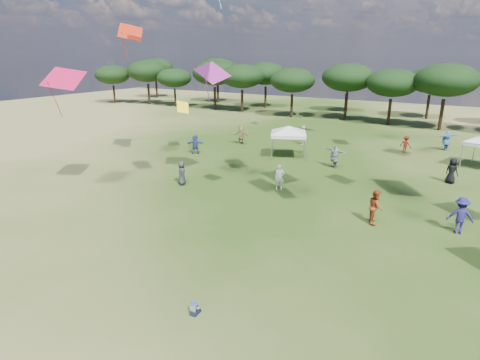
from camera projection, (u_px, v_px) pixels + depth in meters
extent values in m
plane|color=#2F4A16|center=(161.00, 350.00, 12.13)|extent=(140.00, 140.00, 0.00)
cylinder|color=black|center=(114.00, 94.00, 70.90)|extent=(0.35, 0.35, 3.09)
ellipsoid|color=black|center=(112.00, 75.00, 69.87)|extent=(6.01, 6.01, 3.24)
cylinder|color=black|center=(149.00, 94.00, 69.45)|extent=(0.40, 0.40, 3.51)
ellipsoid|color=black|center=(147.00, 71.00, 68.28)|extent=(6.82, 6.82, 3.68)
cylinder|color=black|center=(175.00, 98.00, 66.66)|extent=(0.33, 0.33, 2.92)
ellipsoid|color=black|center=(174.00, 78.00, 65.69)|extent=(5.67, 5.67, 3.06)
cylinder|color=black|center=(215.00, 98.00, 62.86)|extent=(0.40, 0.40, 3.49)
ellipsoid|color=black|center=(214.00, 73.00, 61.69)|extent=(6.79, 6.79, 3.66)
cylinder|color=black|center=(242.00, 101.00, 60.13)|extent=(0.38, 0.38, 3.32)
ellipsoid|color=black|center=(242.00, 76.00, 59.02)|extent=(6.44, 6.44, 3.47)
cylinder|color=black|center=(292.00, 106.00, 55.44)|extent=(0.36, 0.36, 3.14)
ellipsoid|color=black|center=(293.00, 80.00, 54.39)|extent=(6.11, 6.11, 3.29)
cylinder|color=black|center=(346.00, 107.00, 53.13)|extent=(0.40, 0.40, 3.46)
ellipsoid|color=black|center=(348.00, 77.00, 51.97)|extent=(6.73, 6.73, 3.63)
cylinder|color=black|center=(389.00, 112.00, 49.35)|extent=(0.37, 0.37, 3.21)
ellipsoid|color=black|center=(393.00, 83.00, 48.28)|extent=(6.24, 6.24, 3.36)
cylinder|color=black|center=(441.00, 115.00, 46.06)|extent=(0.41, 0.41, 3.56)
ellipsoid|color=black|center=(447.00, 80.00, 44.87)|extent=(6.91, 6.91, 3.73)
cylinder|color=black|center=(157.00, 89.00, 79.55)|extent=(0.41, 0.41, 3.56)
ellipsoid|color=black|center=(155.00, 68.00, 78.36)|extent=(6.92, 6.92, 3.73)
cylinder|color=black|center=(218.00, 92.00, 72.06)|extent=(0.41, 0.41, 3.62)
ellipsoid|color=black|center=(217.00, 69.00, 70.85)|extent=(7.03, 7.03, 3.79)
cylinder|color=black|center=(265.00, 97.00, 65.22)|extent=(0.39, 0.39, 3.37)
ellipsoid|color=black|center=(266.00, 74.00, 64.09)|extent=(6.54, 6.54, 3.53)
cylinder|color=black|center=(347.00, 102.00, 60.35)|extent=(0.36, 0.36, 3.11)
ellipsoid|color=black|center=(348.00, 78.00, 59.31)|extent=(6.05, 6.05, 3.26)
cylinder|color=black|center=(428.00, 107.00, 54.12)|extent=(0.37, 0.37, 3.20)
ellipsoid|color=black|center=(431.00, 80.00, 53.05)|extent=(6.21, 6.21, 3.35)
cylinder|color=gray|center=(272.00, 149.00, 33.06)|extent=(0.06, 0.06, 2.05)
cylinder|color=gray|center=(305.00, 150.00, 32.77)|extent=(0.06, 0.06, 2.05)
cylinder|color=gray|center=(273.00, 142.00, 35.63)|extent=(0.06, 0.06, 2.05)
cylinder|color=gray|center=(304.00, 143.00, 35.33)|extent=(0.06, 0.06, 2.05)
cube|color=silver|center=(289.00, 134.00, 33.90)|extent=(3.80, 3.80, 0.25)
pyramid|color=silver|center=(289.00, 126.00, 33.68)|extent=(5.32, 5.32, 0.60)
cylinder|color=gray|center=(461.00, 155.00, 30.96)|extent=(0.06, 0.06, 2.02)
cylinder|color=gray|center=(474.00, 150.00, 32.70)|extent=(0.06, 0.06, 2.02)
cube|color=black|center=(194.00, 313.00, 13.73)|extent=(0.26, 0.26, 0.18)
cube|color=black|center=(195.00, 310.00, 13.92)|extent=(0.11, 0.22, 0.09)
cube|color=black|center=(199.00, 312.00, 13.86)|extent=(0.11, 0.22, 0.09)
cube|color=white|center=(194.00, 308.00, 13.67)|extent=(0.24, 0.18, 0.23)
cylinder|color=white|center=(191.00, 306.00, 13.78)|extent=(0.10, 0.23, 0.14)
cylinder|color=white|center=(199.00, 308.00, 13.67)|extent=(0.10, 0.23, 0.14)
sphere|color=#E0B293|center=(194.00, 304.00, 13.62)|extent=(0.16, 0.16, 0.16)
cone|color=#4A6DAE|center=(194.00, 303.00, 13.61)|extent=(0.26, 0.26, 0.03)
cylinder|color=#4A6DAE|center=(194.00, 302.00, 13.60)|extent=(0.17, 0.17, 0.07)
imported|color=navy|center=(446.00, 141.00, 36.66)|extent=(1.95, 2.03, 1.80)
imported|color=navy|center=(195.00, 144.00, 35.43)|extent=(1.62, 1.32, 1.73)
imported|color=black|center=(452.00, 171.00, 27.38)|extent=(1.03, 0.91, 1.78)
imported|color=white|center=(280.00, 177.00, 26.13)|extent=(0.74, 0.68, 1.69)
imported|color=olive|center=(241.00, 135.00, 39.16)|extent=(1.80, 1.00, 1.85)
imported|color=maroon|center=(406.00, 144.00, 35.78)|extent=(1.16, 0.89, 1.58)
imported|color=maroon|center=(376.00, 207.00, 20.89)|extent=(0.91, 1.05, 1.85)
imported|color=white|center=(302.00, 135.00, 38.94)|extent=(0.86, 1.02, 1.85)
imported|color=#2C2E31|center=(182.00, 173.00, 27.11)|extent=(0.93, 0.93, 1.64)
imported|color=navy|center=(461.00, 216.00, 19.73)|extent=(1.32, 0.92, 1.88)
imported|color=#505256|center=(335.00, 157.00, 31.01)|extent=(2.22, 1.44, 1.76)
plane|color=#8F2376|center=(212.00, 73.00, 25.16)|extent=(2.42, 2.13, 1.46)
plane|color=red|center=(130.00, 32.00, 29.58)|extent=(2.65, 2.97, 1.51)
plane|color=yellow|center=(183.00, 107.00, 35.43)|extent=(1.54, 1.84, 1.15)
plane|color=#C91747|center=(64.00, 78.00, 23.15)|extent=(3.17, 3.32, 1.30)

